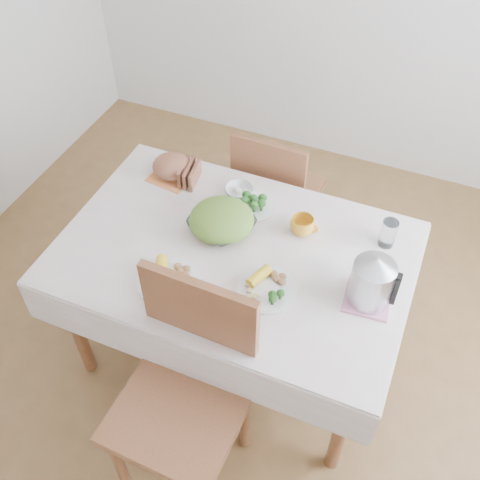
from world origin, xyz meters
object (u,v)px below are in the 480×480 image
at_px(yellow_mug, 302,226).
at_px(salad_bowl, 222,225).
at_px(electric_kettle, 372,281).
at_px(chair_far, 278,191).
at_px(chair_near, 180,418).
at_px(dining_table, 235,305).
at_px(dinner_plate_right, 267,290).
at_px(dinner_plate_left, 169,283).

bearing_deg(yellow_mug, salad_bowl, -159.33).
bearing_deg(electric_kettle, chair_far, 149.72).
distance_m(chair_near, chair_far, 1.41).
height_order(dining_table, yellow_mug, yellow_mug).
bearing_deg(dinner_plate_right, dining_table, 144.41).
distance_m(dinner_plate_left, dinner_plate_right, 0.40).
bearing_deg(electric_kettle, yellow_mug, 165.17).
distance_m(dinner_plate_right, electric_kettle, 0.41).
height_order(chair_far, salad_bowl, chair_far).
distance_m(dining_table, electric_kettle, 0.78).
bearing_deg(dinner_plate_right, yellow_mug, 86.36).
bearing_deg(dinner_plate_right, dinner_plate_left, -162.24).
relative_size(dining_table, chair_far, 1.52).
height_order(salad_bowl, electric_kettle, electric_kettle).
distance_m(dining_table, yellow_mug, 0.53).
distance_m(chair_near, dinner_plate_right, 0.61).
relative_size(chair_near, chair_far, 1.16).
xyz_separation_m(dining_table, yellow_mug, (0.23, 0.22, 0.43)).
distance_m(chair_near, yellow_mug, 0.95).
relative_size(salad_bowl, dinner_plate_left, 1.03).
height_order(chair_near, yellow_mug, chair_near).
bearing_deg(electric_kettle, dining_table, -162.98).
relative_size(yellow_mug, electric_kettle, 0.46).
bearing_deg(dining_table, electric_kettle, -3.45).
distance_m(chair_near, electric_kettle, 0.92).
xyz_separation_m(chair_far, electric_kettle, (0.65, -0.79, 0.42)).
bearing_deg(chair_far, yellow_mug, 119.49).
relative_size(chair_far, dinner_plate_left, 3.52).
xyz_separation_m(chair_near, dinner_plate_left, (-0.21, 0.38, 0.31)).
relative_size(chair_near, electric_kettle, 4.60).
bearing_deg(chair_near, salad_bowl, 102.42).
xyz_separation_m(chair_far, dinner_plate_right, (0.26, -0.90, 0.31)).
xyz_separation_m(dinner_plate_left, electric_kettle, (0.76, 0.23, 0.11)).
bearing_deg(dining_table, salad_bowl, 136.31).
bearing_deg(salad_bowl, dinner_plate_left, -101.03).
relative_size(chair_near, dinner_plate_left, 4.07).
xyz_separation_m(dinner_plate_left, dinner_plate_right, (0.38, 0.12, 0.00)).
height_order(salad_bowl, dinner_plate_left, salad_bowl).
distance_m(dinner_plate_right, yellow_mug, 0.37).
bearing_deg(chair_near, dinner_plate_left, 120.99).
relative_size(dinner_plate_left, electric_kettle, 1.13).
relative_size(salad_bowl, yellow_mug, 2.51).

